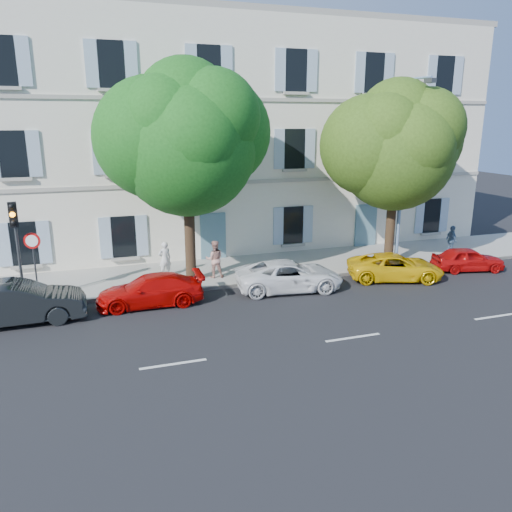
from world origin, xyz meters
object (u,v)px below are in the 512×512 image
object	(u,v)px
pedestrian_c	(452,240)
pedestrian_a	(165,259)
tree_left	(187,146)
pedestrian_b	(215,259)
traffic_light	(15,231)
car_dark_sedan	(18,303)
tree_right	(396,152)
car_yellow_supercar	(395,267)
road_sign	(33,252)
car_red_coupe	(150,290)
street_lamp	(405,163)
car_white_coupe	(289,276)
car_red_hatchback	(468,259)

from	to	relation	value
pedestrian_c	pedestrian_a	bearing A→B (deg)	95.54
tree_left	pedestrian_b	bearing A→B (deg)	8.00
traffic_light	pedestrian_a	world-z (taller)	traffic_light
car_dark_sedan	tree_right	bearing A→B (deg)	-84.02
car_yellow_supercar	road_sign	bearing A→B (deg)	101.72
car_red_coupe	road_sign	bearing A→B (deg)	-108.85
tree_right	pedestrian_c	size ratio (longest dim) A/B	5.40
road_sign	street_lamp	xyz separation A→B (m)	(16.45, 0.04, 2.97)
car_yellow_supercar	pedestrian_a	distance (m)	10.46
car_white_coupe	pedestrian_b	xyz separation A→B (m)	(-2.70, 2.28, 0.36)
car_red_coupe	car_red_hatchback	size ratio (longest dim) A/B	1.24
car_dark_sedan	car_red_coupe	size ratio (longest dim) A/B	1.11
tree_right	pedestrian_c	world-z (taller)	tree_right
car_yellow_supercar	car_red_hatchback	distance (m)	4.11
pedestrian_a	pedestrian_c	bearing A→B (deg)	163.89
car_red_hatchback	pedestrian_c	xyz separation A→B (m)	(0.82, 2.23, 0.36)
car_red_hatchback	traffic_light	distance (m)	19.96
car_red_coupe	pedestrian_a	distance (m)	3.34
car_red_coupe	pedestrian_a	xyz separation A→B (m)	(1.04, 3.16, 0.35)
car_red_hatchback	tree_right	distance (m)	6.23
car_white_coupe	tree_left	size ratio (longest dim) A/B	0.50
car_dark_sedan	street_lamp	distance (m)	17.59
road_sign	traffic_light	bearing A→B (deg)	-161.54
car_red_coupe	traffic_light	size ratio (longest dim) A/B	1.05
pedestrian_b	street_lamp	bearing A→B (deg)	-175.68
car_red_coupe	tree_right	size ratio (longest dim) A/B	0.49
car_white_coupe	road_sign	world-z (taller)	road_sign
pedestrian_a	pedestrian_c	world-z (taller)	pedestrian_a
car_dark_sedan	pedestrian_b	world-z (taller)	pedestrian_b
car_dark_sedan	car_red_hatchback	size ratio (longest dim) A/B	1.38
traffic_light	pedestrian_a	bearing A→B (deg)	17.37
traffic_light	car_red_hatchback	bearing A→B (deg)	-4.15
traffic_light	pedestrian_a	xyz separation A→B (m)	(5.74, 1.79, -2.06)
car_dark_sedan	tree_left	xyz separation A→B (m)	(6.70, 2.47, 5.23)
tree_left	pedestrian_b	distance (m)	5.12
tree_left	pedestrian_a	bearing A→B (deg)	132.87
car_dark_sedan	pedestrian_c	size ratio (longest dim) A/B	2.95
tree_left	pedestrian_c	xyz separation A→B (m)	(13.85, 0.06, -5.06)
pedestrian_b	pedestrian_c	xyz separation A→B (m)	(12.75, -0.10, -0.06)
car_yellow_supercar	car_red_hatchback	bearing A→B (deg)	-70.49
pedestrian_a	tree_right	bearing A→B (deg)	160.32
car_yellow_supercar	pedestrian_c	bearing A→B (deg)	-46.56
car_red_coupe	road_sign	world-z (taller)	road_sign
car_yellow_supercar	car_red_hatchback	size ratio (longest dim) A/B	1.27
traffic_light	car_red_coupe	bearing A→B (deg)	-16.19
car_red_hatchback	road_sign	xyz separation A→B (m)	(-19.24, 1.60, 1.54)
pedestrian_a	pedestrian_b	size ratio (longest dim) A/B	0.94
car_white_coupe	tree_right	distance (m)	7.96
car_yellow_supercar	car_red_coupe	bearing A→B (deg)	107.25
car_red_coupe	street_lamp	bearing A→B (deg)	98.60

